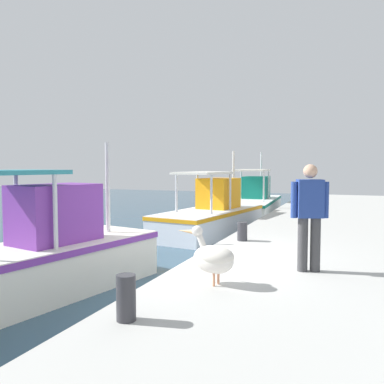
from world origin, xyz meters
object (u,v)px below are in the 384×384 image
Objects in this scene: fishing_boat_second at (29,261)px; fisherman_standing at (310,213)px; fishing_boat_third at (211,215)px; fishing_boat_fourth at (254,202)px; pelican at (213,257)px; mooring_bollard_second at (242,231)px; mooring_bollard_nearest at (126,298)px.

fisherman_standing is at bearing -79.70° from fishing_boat_second.
fishing_boat_fourth is (6.21, -0.18, -0.03)m from fishing_boat_third.
fisherman_standing reaches higher than pelican.
fisherman_standing is (1.26, -1.18, 0.54)m from pelican.
fishing_boat_third is 5.72m from mooring_bollard_second.
fishing_boat_second reaches higher than mooring_bollard_second.
fishing_boat_second is at bearing 84.35° from pelican.
mooring_bollard_nearest reaches higher than mooring_bollard_second.
fisherman_standing is at bearing -43.23° from pelican.
mooring_bollard_second is at bearing 37.25° from fisherman_standing.
pelican is (-8.56, -2.95, 0.52)m from fishing_boat_third.
mooring_bollard_second is at bearing -154.20° from fishing_boat_third.
pelican is 3.46m from mooring_bollard_second.
fishing_boat_second is 14.18× the size of mooring_bollard_second.
fishing_boat_third reaches higher than fishing_boat_second.
fishing_boat_fourth reaches higher than mooring_bollard_second.
pelican is at bearing -172.30° from mooring_bollard_second.
fishing_boat_fourth is at bearing 8.03° from mooring_bollard_nearest.
mooring_bollard_nearest is at bearing 150.04° from fisherman_standing.
pelican is 0.57× the size of fisherman_standing.
mooring_bollard_nearest is at bearing 163.84° from pelican.
fishing_boat_fourth is 16.54m from mooring_bollard_nearest.
fishing_boat_fourth is 14.12m from fisherman_standing.
fishing_boat_third is 5.96× the size of pelican.
fishing_boat_fourth is at bearing -3.75° from fishing_boat_second.
fishing_boat_third is 3.39× the size of fisherman_standing.
fishing_boat_fourth is at bearing 10.63° from pelican.
fishing_boat_second is 1.03× the size of fishing_boat_third.
fishing_boat_third is 13.73× the size of mooring_bollard_second.
fishing_boat_third reaches higher than mooring_bollard_nearest.
fishing_boat_third is at bearing 13.75° from mooring_bollard_nearest.
fishing_boat_fourth reaches higher than fishing_boat_second.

